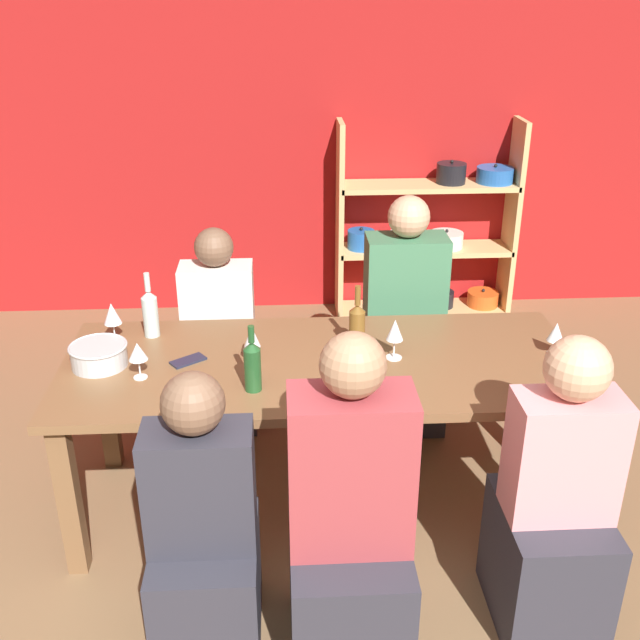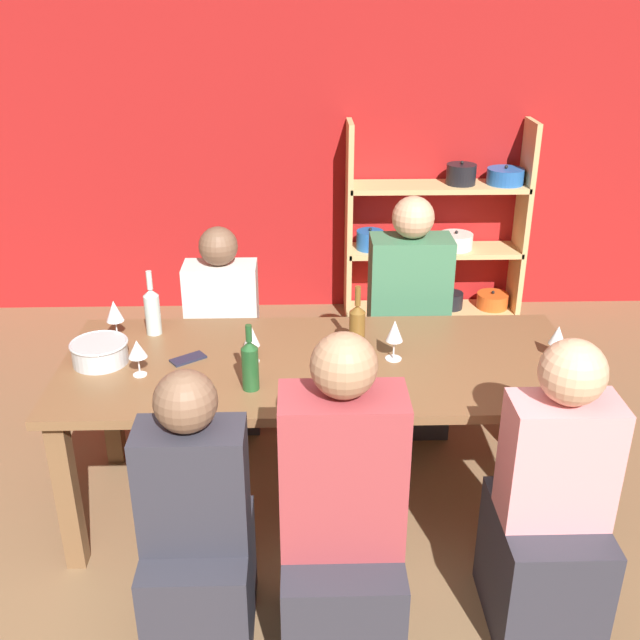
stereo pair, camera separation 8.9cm
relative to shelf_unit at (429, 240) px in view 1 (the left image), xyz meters
The scene contains 19 objects.
wall_back_red 1.32m from the shelf_unit, 169.07° to the left, with size 8.80×0.06×2.70m.
shelf_unit is the anchor object (origin of this frame).
dining_table 2.36m from the shelf_unit, 112.56° to the right, with size 2.24×0.92×0.75m.
mixing_bowl 2.86m from the shelf_unit, 130.60° to the right, with size 0.25×0.25×0.10m.
wine_bottle_green 2.23m from the shelf_unit, 109.63° to the right, with size 0.07×0.07×0.31m.
wine_bottle_dark 2.53m from the shelf_unit, 131.71° to the right, with size 0.07×0.07×0.31m.
wine_bottle_amber 2.70m from the shelf_unit, 116.37° to the right, with size 0.07×0.07×0.28m.
wine_glass_red_a 2.19m from the shelf_unit, 86.74° to the right, with size 0.07×0.07×0.15m.
wine_glass_white_a 2.84m from the shelf_unit, 126.11° to the right, with size 0.08×0.08×0.16m.
wine_glass_red_b 2.27m from the shelf_unit, 105.16° to the right, with size 0.07×0.07×0.18m.
wine_glass_red_c 2.63m from the shelf_unit, 109.01° to the right, with size 0.06×0.06×0.15m.
wine_glass_white_b 2.68m from the shelf_unit, 133.60° to the right, with size 0.08×0.08×0.19m.
wine_glass_empty_a 2.50m from the shelf_unit, 118.91° to the right, with size 0.07×0.07×0.17m.
cell_phone 2.62m from the shelf_unit, 124.56° to the right, with size 0.16×0.14×0.01m.
person_near_a 3.13m from the shelf_unit, 105.88° to the right, with size 0.41×0.52×1.28m.
person_far_a 1.48m from the shelf_unit, 106.33° to the right, with size 0.42×0.53×1.27m.
person_near_b 2.91m from the shelf_unit, 91.87° to the right, with size 0.38×0.47×1.20m.
person_far_b 1.97m from the shelf_unit, 135.92° to the right, with size 0.38×0.48×1.10m.
person_near_c 3.23m from the shelf_unit, 115.09° to the right, with size 0.38×0.47×1.11m.
Camera 1 is at (-0.04, -1.41, 2.27)m, focal length 42.00 mm.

